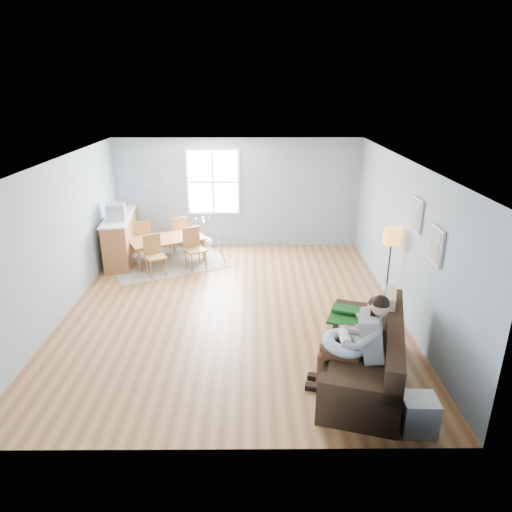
{
  "coord_description": "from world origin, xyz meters",
  "views": [
    {
      "loc": [
        0.38,
        -7.57,
        3.9
      ],
      "look_at": [
        0.43,
        0.07,
        1.0
      ],
      "focal_mm": 32.0,
      "sensor_mm": 36.0,
      "label": 1
    }
  ],
  "objects_px": {
    "counter": "(121,238)",
    "baby_swing": "(204,241)",
    "father": "(358,341)",
    "dining_table": "(168,250)",
    "floor_lamp": "(391,243)",
    "sofa": "(368,358)",
    "chair_ne": "(179,232)",
    "chair_se": "(194,246)",
    "monitor": "(116,212)",
    "toddler": "(365,321)",
    "chair_nw": "(142,236)",
    "storage_cube": "(417,414)",
    "chair_sw": "(154,253)"
  },
  "relations": [
    {
      "from": "chair_nw",
      "to": "baby_swing",
      "type": "distance_m",
      "value": 1.5
    },
    {
      "from": "chair_sw",
      "to": "counter",
      "type": "height_order",
      "value": "counter"
    },
    {
      "from": "floor_lamp",
      "to": "chair_se",
      "type": "relative_size",
      "value": 1.67
    },
    {
      "from": "storage_cube",
      "to": "baby_swing",
      "type": "distance_m",
      "value": 6.53
    },
    {
      "from": "chair_sw",
      "to": "counter",
      "type": "xyz_separation_m",
      "value": [
        -0.95,
        0.9,
        0.05
      ]
    },
    {
      "from": "toddler",
      "to": "chair_ne",
      "type": "height_order",
      "value": "toddler"
    },
    {
      "from": "counter",
      "to": "storage_cube",
      "type": "bearing_deg",
      "value": -48.62
    },
    {
      "from": "chair_nw",
      "to": "chair_ne",
      "type": "height_order",
      "value": "chair_nw"
    },
    {
      "from": "toddler",
      "to": "storage_cube",
      "type": "distance_m",
      "value": 1.43
    },
    {
      "from": "father",
      "to": "storage_cube",
      "type": "bearing_deg",
      "value": -51.98
    },
    {
      "from": "baby_swing",
      "to": "chair_nw",
      "type": "bearing_deg",
      "value": 173.44
    },
    {
      "from": "baby_swing",
      "to": "floor_lamp",
      "type": "bearing_deg",
      "value": -35.91
    },
    {
      "from": "floor_lamp",
      "to": "sofa",
      "type": "bearing_deg",
      "value": -111.41
    },
    {
      "from": "father",
      "to": "counter",
      "type": "relative_size",
      "value": 0.74
    },
    {
      "from": "sofa",
      "to": "chair_ne",
      "type": "bearing_deg",
      "value": 122.91
    },
    {
      "from": "toddler",
      "to": "sofa",
      "type": "bearing_deg",
      "value": -84.88
    },
    {
      "from": "floor_lamp",
      "to": "chair_ne",
      "type": "xyz_separation_m",
      "value": [
        -4.25,
        3.14,
        -0.78
      ]
    },
    {
      "from": "floor_lamp",
      "to": "storage_cube",
      "type": "distance_m",
      "value": 3.36
    },
    {
      "from": "toddler",
      "to": "chair_se",
      "type": "relative_size",
      "value": 1.01
    },
    {
      "from": "chair_se",
      "to": "chair_ne",
      "type": "distance_m",
      "value": 1.23
    },
    {
      "from": "counter",
      "to": "monitor",
      "type": "distance_m",
      "value": 0.8
    },
    {
      "from": "chair_ne",
      "to": "baby_swing",
      "type": "height_order",
      "value": "baby_swing"
    },
    {
      "from": "toddler",
      "to": "chair_nw",
      "type": "relative_size",
      "value": 1.03
    },
    {
      "from": "sofa",
      "to": "dining_table",
      "type": "relative_size",
      "value": 1.49
    },
    {
      "from": "monitor",
      "to": "dining_table",
      "type": "bearing_deg",
      "value": 11.48
    },
    {
      "from": "chair_se",
      "to": "baby_swing",
      "type": "xyz_separation_m",
      "value": [
        0.17,
        0.57,
        -0.1
      ]
    },
    {
      "from": "chair_sw",
      "to": "chair_se",
      "type": "xyz_separation_m",
      "value": [
        0.8,
        0.38,
        0.03
      ]
    },
    {
      "from": "toddler",
      "to": "counter",
      "type": "relative_size",
      "value": 0.47
    },
    {
      "from": "sofa",
      "to": "baby_swing",
      "type": "relative_size",
      "value": 2.24
    },
    {
      "from": "chair_nw",
      "to": "counter",
      "type": "xyz_separation_m",
      "value": [
        -0.44,
        -0.22,
        0.03
      ]
    },
    {
      "from": "floor_lamp",
      "to": "chair_sw",
      "type": "xyz_separation_m",
      "value": [
        -4.55,
        1.64,
        -0.78
      ]
    },
    {
      "from": "father",
      "to": "dining_table",
      "type": "relative_size",
      "value": 0.88
    },
    {
      "from": "storage_cube",
      "to": "father",
      "type": "bearing_deg",
      "value": 128.02
    },
    {
      "from": "sofa",
      "to": "storage_cube",
      "type": "bearing_deg",
      "value": -70.69
    },
    {
      "from": "father",
      "to": "dining_table",
      "type": "distance_m",
      "value": 5.86
    },
    {
      "from": "sofa",
      "to": "monitor",
      "type": "relative_size",
      "value": 5.51
    },
    {
      "from": "chair_nw",
      "to": "floor_lamp",
      "type": "bearing_deg",
      "value": -28.61
    },
    {
      "from": "counter",
      "to": "toddler",
      "type": "bearing_deg",
      "value": -43.74
    },
    {
      "from": "chair_se",
      "to": "chair_ne",
      "type": "bearing_deg",
      "value": 114.12
    },
    {
      "from": "dining_table",
      "to": "counter",
      "type": "xyz_separation_m",
      "value": [
        -1.1,
        0.15,
        0.25
      ]
    },
    {
      "from": "chair_se",
      "to": "chair_ne",
      "type": "xyz_separation_m",
      "value": [
        -0.5,
        1.12,
        -0.03
      ]
    },
    {
      "from": "monitor",
      "to": "baby_swing",
      "type": "distance_m",
      "value": 2.08
    },
    {
      "from": "floor_lamp",
      "to": "dining_table",
      "type": "bearing_deg",
      "value": 151.48
    },
    {
      "from": "chair_nw",
      "to": "baby_swing",
      "type": "xyz_separation_m",
      "value": [
        1.49,
        -0.17,
        -0.08
      ]
    },
    {
      "from": "toddler",
      "to": "chair_se",
      "type": "distance_m",
      "value": 4.88
    },
    {
      "from": "counter",
      "to": "baby_swing",
      "type": "height_order",
      "value": "counter"
    },
    {
      "from": "dining_table",
      "to": "sofa",
      "type": "bearing_deg",
      "value": -77.83
    },
    {
      "from": "chair_se",
      "to": "dining_table",
      "type": "bearing_deg",
      "value": 150.34
    },
    {
      "from": "sofa",
      "to": "chair_nw",
      "type": "distance_m",
      "value": 6.47
    },
    {
      "from": "father",
      "to": "counter",
      "type": "height_order",
      "value": "father"
    }
  ]
}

